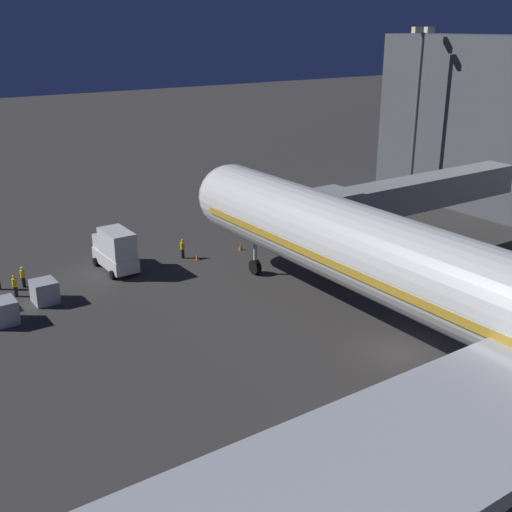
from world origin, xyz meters
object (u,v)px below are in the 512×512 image
(ops_van, at_px, (115,250))
(traffic_cone_nose_port, at_px, (241,247))
(ground_crew_under_port_wing, at_px, (23,276))
(jet_bridge, at_px, (404,196))
(apron_floodlight_mast, at_px, (417,106))
(traffic_cone_nose_starboard, at_px, (197,257))
(baggage_container_spare, at_px, (3,312))
(ground_crew_near_nose_gear, at_px, (15,285))
(ground_crew_by_belt_loader, at_px, (183,248))
(baggage_container_mid_row, at_px, (45,292))

(ops_van, relative_size, traffic_cone_nose_port, 9.25)
(ops_van, relative_size, ground_crew_under_port_wing, 3.06)
(jet_bridge, height_order, apron_floodlight_mast, apron_floodlight_mast)
(jet_bridge, relative_size, traffic_cone_nose_starboard, 40.24)
(baggage_container_spare, relative_size, traffic_cone_nose_starboard, 3.42)
(ground_crew_near_nose_gear, relative_size, ground_crew_under_port_wing, 1.02)
(ground_crew_by_belt_loader, xyz_separation_m, traffic_cone_nose_port, (-5.22, 1.04, -0.66))
(jet_bridge, bearing_deg, baggage_container_spare, -11.83)
(jet_bridge, bearing_deg, ground_crew_by_belt_loader, -36.09)
(ground_crew_by_belt_loader, bearing_deg, apron_floodlight_mast, -178.51)
(ops_van, distance_m, baggage_container_spare, 11.31)
(apron_floodlight_mast, xyz_separation_m, baggage_container_spare, (44.45, 5.14, -9.92))
(apron_floodlight_mast, height_order, traffic_cone_nose_port, apron_floodlight_mast)
(jet_bridge, xyz_separation_m, ops_van, (20.70, -11.41, -3.82))
(baggage_container_mid_row, xyz_separation_m, traffic_cone_nose_starboard, (-13.39, -1.50, -0.54))
(apron_floodlight_mast, relative_size, baggage_container_mid_row, 9.98)
(ops_van, bearing_deg, apron_floodlight_mast, -179.68)
(traffic_cone_nose_port, bearing_deg, baggage_container_mid_row, 4.81)
(ground_crew_by_belt_loader, bearing_deg, ground_crew_under_port_wing, -5.17)
(traffic_cone_nose_port, relative_size, traffic_cone_nose_starboard, 1.00)
(apron_floodlight_mast, xyz_separation_m, baggage_container_mid_row, (41.09, 3.28, -9.93))
(apron_floodlight_mast, distance_m, ground_crew_near_nose_gear, 43.69)
(ground_crew_under_port_wing, bearing_deg, baggage_container_spare, 62.74)
(traffic_cone_nose_port, bearing_deg, apron_floodlight_mast, -175.63)
(jet_bridge, relative_size, baggage_container_spare, 11.75)
(ground_crew_by_belt_loader, height_order, ground_crew_under_port_wing, ground_crew_by_belt_loader)
(ground_crew_near_nose_gear, xyz_separation_m, ground_crew_under_port_wing, (-0.99, -1.50, -0.02))
(ground_crew_under_port_wing, xyz_separation_m, traffic_cone_nose_port, (-18.27, 2.22, -0.64))
(ground_crew_by_belt_loader, relative_size, traffic_cone_nose_port, 3.08)
(baggage_container_mid_row, distance_m, ground_crew_near_nose_gear, 2.66)
(baggage_container_spare, bearing_deg, traffic_cone_nose_port, -170.97)
(jet_bridge, height_order, baggage_container_spare, jet_bridge)
(ground_crew_near_nose_gear, bearing_deg, baggage_container_mid_row, 123.44)
(apron_floodlight_mast, height_order, ground_crew_by_belt_loader, apron_floodlight_mast)
(baggage_container_mid_row, height_order, ground_crew_by_belt_loader, ground_crew_by_belt_loader)
(ground_crew_under_port_wing, height_order, traffic_cone_nose_port, ground_crew_under_port_wing)
(apron_floodlight_mast, relative_size, traffic_cone_nose_starboard, 33.81)
(ops_van, relative_size, baggage_container_spare, 2.70)
(apron_floodlight_mast, relative_size, ops_van, 3.66)
(jet_bridge, height_order, ground_crew_by_belt_loader, jet_bridge)
(ground_crew_under_port_wing, bearing_deg, baggage_container_mid_row, 97.34)
(baggage_container_mid_row, distance_m, ground_crew_under_port_wing, 3.75)
(ground_crew_under_port_wing, bearing_deg, ground_crew_near_nose_gear, 56.56)
(apron_floodlight_mast, bearing_deg, ground_crew_under_port_wing, -0.61)
(ground_crew_by_belt_loader, bearing_deg, traffic_cone_nose_port, 168.73)
(baggage_container_mid_row, relative_size, ground_crew_by_belt_loader, 1.10)
(jet_bridge, xyz_separation_m, baggage_container_spare, (30.82, -6.46, -4.77))
(apron_floodlight_mast, distance_m, ground_crew_by_belt_loader, 30.17)
(ground_crew_near_nose_gear, height_order, traffic_cone_nose_port, ground_crew_near_nose_gear)
(baggage_container_mid_row, bearing_deg, ground_crew_near_nose_gear, -56.56)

